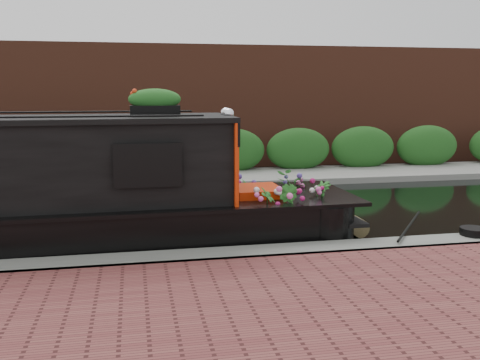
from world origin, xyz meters
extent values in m
plane|color=black|center=(0.00, 0.00, 0.00)|extent=(80.00, 80.00, 0.00)
cube|color=slate|center=(0.00, -3.30, 0.00)|extent=(40.00, 0.60, 0.50)
cube|color=gray|center=(0.00, 4.20, 0.00)|extent=(40.00, 2.40, 0.34)
cube|color=#1F521B|center=(0.00, 5.10, 0.00)|extent=(40.00, 1.10, 2.80)
cube|color=brown|center=(0.00, 7.20, 0.00)|extent=(40.00, 1.00, 8.00)
cube|color=red|center=(0.87, -1.95, 1.41)|extent=(0.09, 1.73, 1.33)
cube|color=black|center=(-0.45, -2.83, 1.48)|extent=(0.89, 0.05, 0.54)
cube|color=red|center=(1.38, -1.95, 0.69)|extent=(0.81, 0.90, 0.49)
sphere|color=white|center=(0.88, -2.09, 2.18)|extent=(0.18, 0.18, 0.18)
sphere|color=white|center=(0.88, -1.81, 2.18)|extent=(0.18, 0.18, 0.18)
cube|color=black|center=(-0.29, -1.95, 2.24)|extent=(0.79, 0.28, 0.17)
ellipsoid|color=red|center=(-0.29, -1.95, 2.44)|extent=(0.86, 0.30, 0.24)
imported|color=#266823|center=(1.40, -2.62, 0.75)|extent=(0.36, 0.39, 0.61)
imported|color=#266823|center=(1.74, -2.67, 0.76)|extent=(0.43, 0.45, 0.64)
imported|color=#266823|center=(2.21, -1.33, 0.77)|extent=(0.66, 0.60, 0.64)
imported|color=#266823|center=(2.43, -2.24, 0.75)|extent=(0.45, 0.45, 0.61)
imported|color=#266823|center=(1.35, -1.28, 0.70)|extent=(0.31, 0.32, 0.51)
cylinder|color=brown|center=(3.21, -1.95, 0.16)|extent=(0.32, 0.39, 0.32)
cylinder|color=black|center=(4.69, -3.16, 0.31)|extent=(0.42, 0.42, 0.12)
camera|label=1|loc=(-0.64, -10.60, 2.57)|focal=40.00mm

